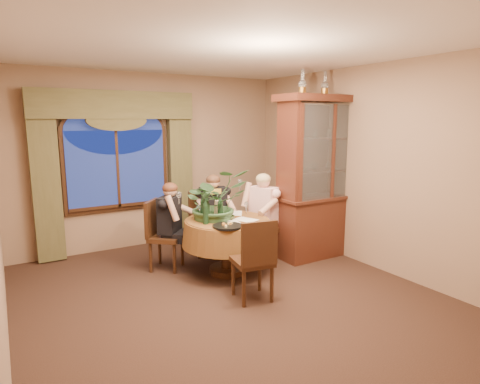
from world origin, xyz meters
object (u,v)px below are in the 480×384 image
wine_bottle_2 (220,209)px  oil_lamp_right (346,85)px  dining_table (227,246)px  chair_front_left (252,259)px  centerpiece_plant (215,176)px  person_scarf (213,215)px  wine_bottle_0 (206,211)px  chair_back_right (206,224)px  person_back (170,226)px  wine_bottle_1 (207,210)px  olive_bowl (230,217)px  person_pink (264,216)px  chair_back (166,236)px  oil_lamp_center (325,83)px  china_cabinet (322,177)px  chair_right (266,226)px  wine_bottle_3 (203,207)px  oil_lamp_left (302,82)px  stoneware_vase (218,210)px

wine_bottle_2 → oil_lamp_right: bearing=-0.6°
dining_table → chair_front_left: size_ratio=1.27×
dining_table → centerpiece_plant: 0.96m
person_scarf → wine_bottle_0: 1.05m
chair_back_right → person_scarf: (0.08, -0.09, 0.15)m
person_back → wine_bottle_1: person_back is taller
dining_table → wine_bottle_1: size_ratio=3.68×
olive_bowl → person_pink: bearing=20.2°
person_back → chair_back: bearing=-41.2°
wine_bottle_0 → chair_back: bearing=114.5°
dining_table → chair_back: 0.87m
chair_back → person_back: size_ratio=0.79×
dining_table → oil_lamp_center: oil_lamp_center is taller
chair_back → person_back: 0.14m
china_cabinet → centerpiece_plant: bearing=173.8°
oil_lamp_right → wine_bottle_2: oil_lamp_right is taller
chair_right → wine_bottle_3: bearing=77.5°
oil_lamp_center → oil_lamp_left: bearing=180.0°
oil_lamp_left → wine_bottle_1: (-1.50, 0.02, -1.66)m
chair_back → centerpiece_plant: size_ratio=1.01×
oil_lamp_center → person_scarf: bearing=149.7°
person_back → person_scarf: bearing=148.4°
china_cabinet → chair_front_left: 2.06m
stoneware_vase → wine_bottle_0: 0.31m
chair_back_right → olive_bowl: (-0.08, -0.87, 0.29)m
stoneware_vase → centerpiece_plant: size_ratio=0.26×
wine_bottle_0 → chair_back_right: bearing=63.8°
chair_front_left → stoneware_vase: 1.01m
oil_lamp_center → person_pink: bearing=159.7°
person_scarf → chair_right: bearing=154.4°
person_pink → olive_bowl: (-0.74, -0.27, 0.13)m
centerpiece_plant → wine_bottle_0: size_ratio=2.89×
dining_table → wine_bottle_1: wine_bottle_1 is taller
oil_lamp_right → person_scarf: oil_lamp_right is taller
wine_bottle_2 → olive_bowl: bearing=6.0°
wine_bottle_1 → wine_bottle_3: same height
person_pink → wine_bottle_3: 1.08m
chair_back → wine_bottle_1: (0.34, -0.60, 0.44)m
china_cabinet → wine_bottle_2: (-1.72, 0.02, -0.29)m
chair_back → wine_bottle_0: wine_bottle_0 is taller
oil_lamp_left → wine_bottle_1: bearing=179.2°
stoneware_vase → centerpiece_plant: centerpiece_plant is taller
wine_bottle_3 → dining_table: bearing=-30.6°
olive_bowl → oil_lamp_right: bearing=-1.1°
dining_table → person_pink: size_ratio=0.94×
oil_lamp_right → person_pink: oil_lamp_right is taller
olive_bowl → wine_bottle_3: (-0.30, 0.18, 0.14)m
china_cabinet → person_back: (-2.20, 0.62, -0.59)m
wine_bottle_2 → wine_bottle_3: size_ratio=1.00×
chair_back_right → person_back: size_ratio=0.79×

